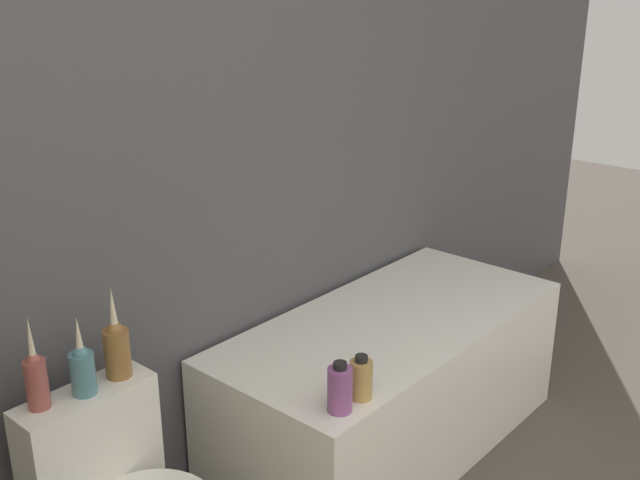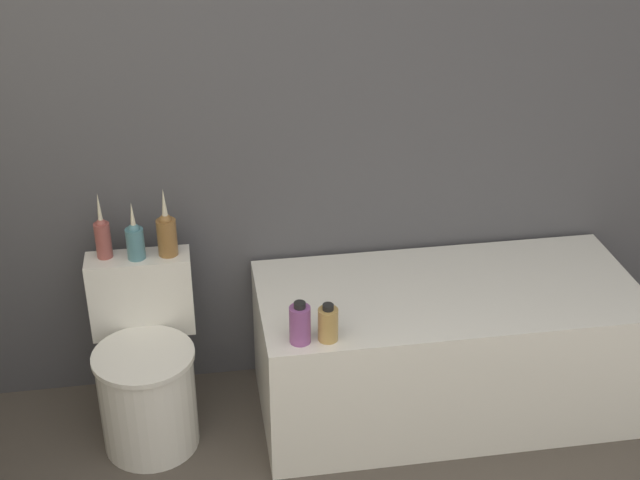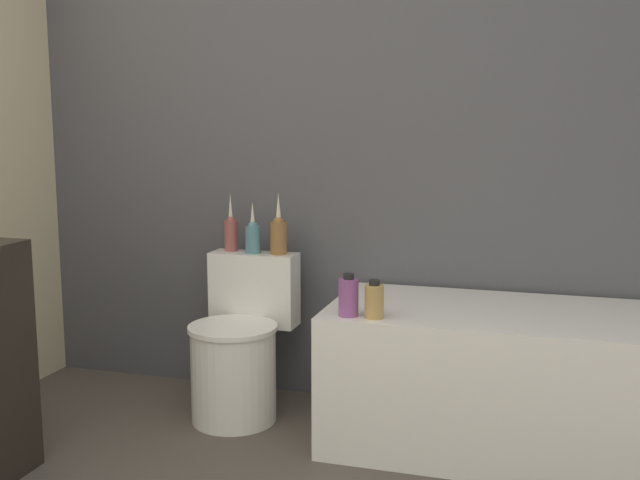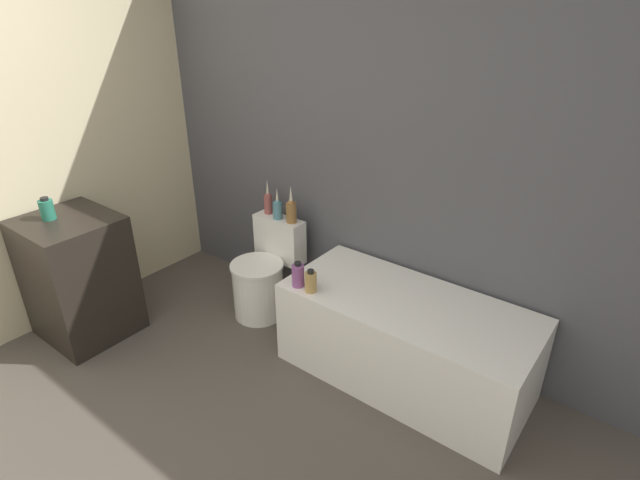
# 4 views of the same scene
# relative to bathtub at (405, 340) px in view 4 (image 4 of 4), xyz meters

# --- Properties ---
(wall_back_tiled) EXTENTS (6.40, 0.06, 2.60)m
(wall_back_tiled) POSITION_rel_bathtub_xyz_m (-0.81, 0.39, 1.02)
(wall_back_tiled) COLOR #4C4C51
(wall_back_tiled) RESTS_ON ground_plane
(wall_left_painted) EXTENTS (0.06, 6.40, 2.60)m
(wall_left_painted) POSITION_rel_bathtub_xyz_m (-2.34, -0.95, 1.02)
(wall_left_painted) COLOR beige
(wall_left_painted) RESTS_ON ground_plane
(bathtub) EXTENTS (1.47, 0.67, 0.56)m
(bathtub) POSITION_rel_bathtub_xyz_m (0.00, 0.00, 0.00)
(bathtub) COLOR white
(bathtub) RESTS_ON ground
(toilet) EXTENTS (0.40, 0.51, 0.69)m
(toilet) POSITION_rel_bathtub_xyz_m (-1.18, 0.01, 0.01)
(toilet) COLOR white
(toilet) RESTS_ON ground
(vanity_counter) EXTENTS (0.59, 0.55, 0.86)m
(vanity_counter) POSITION_rel_bathtub_xyz_m (-1.99, -0.92, 0.15)
(vanity_counter) COLOR black
(vanity_counter) RESTS_ON ground
(soap_bottle_glass) EXTENTS (0.09, 0.09, 0.15)m
(soap_bottle_glass) POSITION_rel_bathtub_xyz_m (-2.07, -0.97, 0.64)
(soap_bottle_glass) COLOR #267259
(soap_bottle_glass) RESTS_ON vanity_counter
(vase_gold) EXTENTS (0.06, 0.06, 0.27)m
(vase_gold) POSITION_rel_bathtub_xyz_m (-1.29, 0.22, 0.50)
(vase_gold) COLOR #994C47
(vase_gold) RESTS_ON toilet
(vase_silver) EXTENTS (0.07, 0.07, 0.23)m
(vase_silver) POSITION_rel_bathtub_xyz_m (-1.18, 0.19, 0.49)
(vase_silver) COLOR teal
(vase_silver) RESTS_ON toilet
(vase_bronze) EXTENTS (0.07, 0.07, 0.27)m
(vase_bronze) POSITION_rel_bathtub_xyz_m (-1.06, 0.20, 0.50)
(vase_bronze) COLOR olive
(vase_bronze) RESTS_ON toilet
(shampoo_bottle_tall) EXTENTS (0.07, 0.07, 0.16)m
(shampoo_bottle_tall) POSITION_rel_bathtub_xyz_m (-0.62, -0.26, 0.35)
(shampoo_bottle_tall) COLOR #8C4C8C
(shampoo_bottle_tall) RESTS_ON bathtub
(shampoo_bottle_short) EXTENTS (0.07, 0.07, 0.14)m
(shampoo_bottle_short) POSITION_rel_bathtub_xyz_m (-0.52, -0.26, 0.34)
(shampoo_bottle_short) COLOR tan
(shampoo_bottle_short) RESTS_ON bathtub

